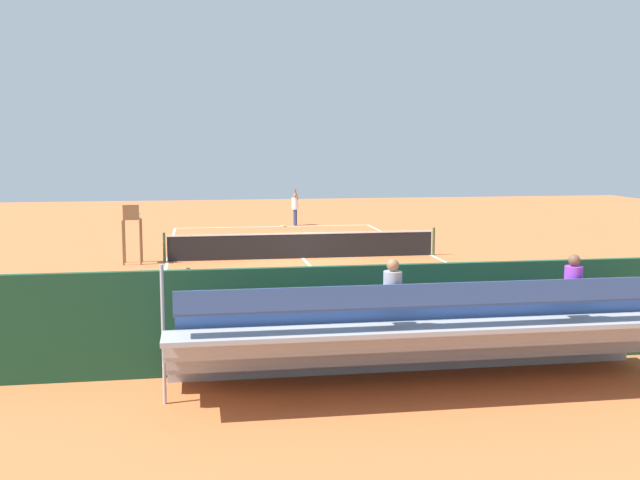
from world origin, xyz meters
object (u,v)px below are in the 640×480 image
(courtside_bench, at_px, (479,325))
(tennis_racket, at_px, (283,226))
(equipment_bag, at_px, (380,349))
(tennis_net, at_px, (303,245))
(tennis_ball_near, at_px, (299,228))
(line_judge, at_px, (182,315))
(umpire_chair, at_px, (132,228))
(tennis_player, at_px, (295,206))
(bleacher_stand, at_px, (425,336))

(courtside_bench, bearing_deg, tennis_racket, -86.86)
(equipment_bag, bearing_deg, tennis_net, -91.34)
(tennis_ball_near, height_order, line_judge, line_judge)
(line_judge, bearing_deg, umpire_chair, -81.41)
(courtside_bench, xyz_separation_m, tennis_player, (0.62, -24.64, 0.46))
(equipment_bag, xyz_separation_m, tennis_racket, (-0.80, -24.42, -0.16))
(courtside_bench, xyz_separation_m, tennis_racket, (1.33, -24.30, -0.54))
(courtside_bench, relative_size, equipment_bag, 2.00)
(courtside_bench, bearing_deg, tennis_net, -82.17)
(tennis_racket, bearing_deg, tennis_player, -154.32)
(bleacher_stand, relative_size, tennis_ball_near, 137.27)
(bleacher_stand, height_order, umpire_chair, bleacher_stand)
(courtside_bench, distance_m, tennis_player, 24.65)
(tennis_player, height_order, tennis_ball_near, tennis_player)
(umpire_chair, relative_size, line_judge, 1.11)
(bleacher_stand, distance_m, tennis_player, 26.72)
(bleacher_stand, relative_size, tennis_racket, 15.72)
(umpire_chair, distance_m, line_judge, 13.20)
(tennis_ball_near, relative_size, line_judge, 0.03)
(courtside_bench, distance_m, equipment_bag, 2.18)
(courtside_bench, distance_m, line_judge, 6.07)
(bleacher_stand, distance_m, tennis_racket, 26.37)
(bleacher_stand, height_order, tennis_ball_near, bleacher_stand)
(tennis_net, distance_m, bleacher_stand, 15.33)
(tennis_player, bearing_deg, umpire_chair, 57.70)
(bleacher_stand, relative_size, umpire_chair, 4.23)
(bleacher_stand, bearing_deg, umpire_chair, -67.45)
(bleacher_stand, bearing_deg, line_judge, -24.49)
(bleacher_stand, bearing_deg, tennis_net, -89.92)
(umpire_chair, xyz_separation_m, courtside_bench, (-8.03, 12.93, -0.76))
(line_judge, bearing_deg, bleacher_stand, 155.51)
(equipment_bag, bearing_deg, tennis_ball_near, -93.73)
(courtside_bench, xyz_separation_m, line_judge, (6.06, 0.12, 0.46))
(equipment_bag, relative_size, tennis_ball_near, 13.64)
(tennis_ball_near, bearing_deg, courtside_bench, 91.57)
(courtside_bench, bearing_deg, equipment_bag, 3.44)
(equipment_bag, distance_m, tennis_racket, 24.44)
(courtside_bench, distance_m, tennis_ball_near, 23.02)
(umpire_chair, height_order, tennis_player, umpire_chair)
(tennis_net, bearing_deg, tennis_racket, -92.55)
(equipment_bag, bearing_deg, tennis_player, -93.50)
(bleacher_stand, xyz_separation_m, tennis_ball_near, (-1.17, -25.06, -0.88))
(bleacher_stand, distance_m, courtside_bench, 2.76)
(courtside_bench, height_order, tennis_player, tennis_player)
(umpire_chair, relative_size, tennis_player, 1.11)
(tennis_racket, relative_size, line_judge, 0.30)
(bleacher_stand, relative_size, equipment_bag, 10.07)
(bleacher_stand, xyz_separation_m, line_judge, (4.25, -1.94, 0.10))
(bleacher_stand, height_order, line_judge, bleacher_stand)
(umpire_chair, distance_m, tennis_ball_near, 12.56)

